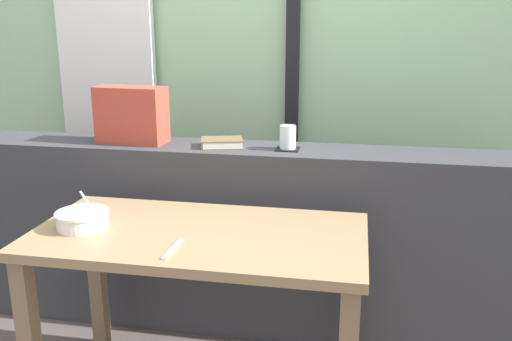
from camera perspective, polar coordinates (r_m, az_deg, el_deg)
The scene contains 11 objects.
outdoor_backdrop at distance 3.08m, azimuth 0.17°, elevation 14.72°, with size 4.80×0.08×2.80m, color #9EC699.
curtain_left_panel at distance 3.26m, azimuth -15.42°, elevation 11.57°, with size 0.56×0.06×2.50m, color white.
window_divider_post at distance 2.98m, azimuth 3.89°, elevation 12.74°, with size 0.07×0.05×2.60m, color black.
dark_console_ledge at distance 2.60m, azimuth -2.64°, elevation -7.05°, with size 2.80×0.31×0.89m, color #38383D.
breakfast_table at distance 2.03m, azimuth -5.96°, elevation -9.29°, with size 1.21×0.62×0.70m.
coaster_square at distance 2.40m, azimuth 3.34°, elevation 2.27°, with size 0.10×0.10×0.01m, color black.
juice_glass at distance 2.39m, azimuth 3.36°, elevation 3.39°, with size 0.07×0.07×0.10m.
closed_book at distance 2.46m, azimuth -3.64°, elevation 2.95°, with size 0.21×0.18×0.04m.
throw_pillow at distance 2.59m, azimuth -12.95°, elevation 5.72°, with size 0.32×0.14×0.26m, color #B74233.
soup_bowl at distance 2.10m, azimuth -17.77°, elevation -4.91°, with size 0.19×0.19×0.15m.
fork_utensil at distance 1.85m, azimuth -8.76°, elevation -8.14°, with size 0.02×0.17×0.01m, color silver.
Camera 1 is at (0.56, -1.79, 1.43)m, focal length 38.06 mm.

